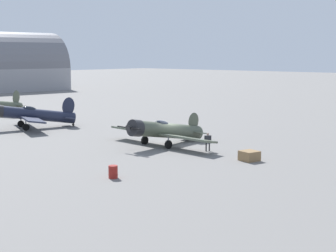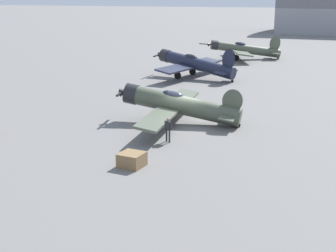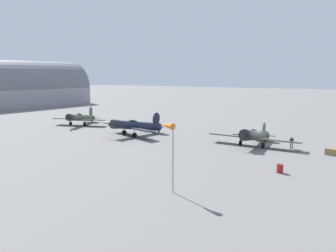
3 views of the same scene
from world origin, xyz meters
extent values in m
plane|color=slate|center=(0.00, 0.00, 0.00)|extent=(400.00, 400.00, 0.00)
cylinder|color=#4C5442|center=(0.00, 0.00, 1.36)|extent=(8.79, 1.92, 2.74)
cylinder|color=#232326|center=(4.10, -0.24, 2.01)|extent=(1.22, 1.59, 1.65)
cone|color=#232326|center=(4.75, -0.28, 2.12)|extent=(0.68, 0.67, 0.71)
cube|color=black|center=(4.90, -0.29, 2.12)|extent=(0.27, 2.74, 0.16)
ellipsoid|color=black|center=(0.86, -0.05, 2.10)|extent=(1.83, 0.86, 0.94)
cube|color=#565E4C|center=(1.03, -0.06, 1.14)|extent=(2.36, 12.83, 0.43)
ellipsoid|color=#4C5442|center=(-3.61, 0.21, 1.93)|extent=(1.76, 0.22, 1.94)
cube|color=#565E4C|center=(-3.41, 0.20, 0.89)|extent=(1.30, 3.46, 0.27)
cylinder|color=#999BA0|center=(1.64, 1.51, 0.88)|extent=(0.14, 0.14, 0.96)
cylinder|color=black|center=(1.64, 1.51, 0.40)|extent=(0.81, 0.25, 0.80)
cylinder|color=#999BA0|center=(1.45, -1.70, 0.88)|extent=(0.14, 0.14, 0.96)
cylinder|color=black|center=(1.45, -1.70, 0.40)|extent=(0.81, 0.25, 0.80)
cylinder|color=black|center=(-4.13, 0.24, 0.14)|extent=(0.29, 0.12, 0.28)
cylinder|color=#1E2338|center=(1.93, -18.89, 1.58)|extent=(8.89, 4.63, 2.60)
cylinder|color=#232326|center=(5.89, -20.50, 2.20)|extent=(1.55, 1.74, 1.54)
cone|color=#232326|center=(6.49, -20.74, 2.29)|extent=(0.81, 0.79, 0.67)
cube|color=black|center=(6.63, -20.80, 2.29)|extent=(0.88, 3.29, 0.21)
ellipsoid|color=black|center=(2.76, -19.22, 2.27)|extent=(1.94, 1.37, 0.92)
cube|color=#282D42|center=(2.92, -19.29, 1.37)|extent=(5.84, 10.66, 0.46)
ellipsoid|color=#1E2338|center=(-1.56, -17.47, 2.39)|extent=(1.71, 0.79, 2.38)
cube|color=#282D42|center=(-1.38, -17.55, 1.13)|extent=(2.30, 3.57, 0.26)
cylinder|color=#999BA0|center=(4.01, -18.05, 0.99)|extent=(0.14, 0.14, 1.18)
cylinder|color=black|center=(4.01, -18.05, 0.40)|extent=(0.82, 0.49, 0.80)
cylinder|color=#999BA0|center=(2.83, -20.94, 0.99)|extent=(0.14, 0.14, 1.18)
cylinder|color=black|center=(2.83, -20.94, 0.40)|extent=(0.82, 0.49, 0.80)
cylinder|color=black|center=(-2.06, -17.27, 0.14)|extent=(0.30, 0.20, 0.28)
cylinder|color=#4C5442|center=(-2.34, -35.31, 1.37)|extent=(9.46, 3.70, 2.47)
cylinder|color=#232326|center=(1.99, -34.11, 1.99)|extent=(1.38, 1.54, 1.41)
cone|color=#232326|center=(2.62, -33.93, 2.08)|extent=(0.74, 0.69, 0.61)
cube|color=black|center=(2.76, -33.89, 2.08)|extent=(2.43, 2.08, 0.48)
ellipsoid|color=black|center=(-1.44, -35.06, 2.01)|extent=(1.92, 1.21, 0.90)
cube|color=#565E4C|center=(-1.26, -35.01, 1.19)|extent=(4.75, 10.45, 0.46)
ellipsoid|color=#4C5442|center=(-6.15, -36.37, 2.14)|extent=(1.74, 0.59, 2.33)
cube|color=#565E4C|center=(-5.96, -36.32, 0.92)|extent=(1.97, 3.57, 0.25)
cylinder|color=#999BA0|center=(-1.12, -33.41, 0.90)|extent=(0.14, 0.14, 0.99)
cylinder|color=black|center=(-1.12, -33.41, 0.40)|extent=(0.82, 0.41, 0.80)
cylinder|color=#999BA0|center=(-0.31, -36.31, 0.90)|extent=(0.14, 0.14, 0.99)
cylinder|color=black|center=(-0.31, -36.31, 0.40)|extent=(0.82, 0.41, 0.80)
cylinder|color=black|center=(-6.69, -36.52, 0.14)|extent=(0.30, 0.17, 0.28)
cylinder|color=#2D2D33|center=(0.04, 4.99, 0.42)|extent=(0.12, 0.12, 0.83)
cylinder|color=#2D2D33|center=(0.27, 4.81, 0.42)|extent=(0.12, 0.12, 0.83)
cube|color=#2D2D33|center=(0.15, 4.90, 1.13)|extent=(0.49, 0.46, 0.59)
sphere|color=gray|center=(0.15, 4.90, 1.55)|extent=(0.22, 0.22, 0.22)
cylinder|color=#2D2D33|center=(-0.06, 5.07, 1.14)|extent=(0.09, 0.09, 0.55)
cylinder|color=#2D2D33|center=(0.37, 4.73, 1.14)|extent=(0.09, 0.09, 0.55)
cube|color=olive|center=(1.19, 9.93, 0.40)|extent=(1.62, 1.63, 0.81)
camera|label=1|loc=(35.87, 32.08, 8.53)|focal=54.51mm
camera|label=2|loc=(-6.66, 36.59, 10.10)|focal=54.83mm
camera|label=3|loc=(47.55, 13.22, 9.91)|focal=36.91mm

